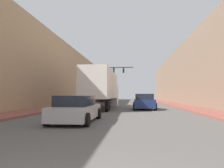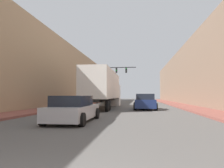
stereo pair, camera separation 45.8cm
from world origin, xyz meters
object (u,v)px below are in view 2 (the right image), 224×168
at_px(semi_truck, 104,88).
at_px(traffic_signal_gantry, 108,76).
at_px(suv_car, 145,102).
at_px(sedan_car, 73,109).

relative_size(semi_truck, traffic_signal_gantry, 1.94).
relative_size(suv_car, traffic_signal_gantry, 0.65).
bearing_deg(traffic_signal_gantry, semi_truck, -83.42).
relative_size(sedan_car, traffic_signal_gantry, 0.68).
distance_m(sedan_car, traffic_signal_gantry, 27.16).
distance_m(suv_car, traffic_signal_gantry, 17.50).
xyz_separation_m(sedan_car, traffic_signal_gantry, (-1.99, 26.78, 4.10)).
height_order(sedan_car, traffic_signal_gantry, traffic_signal_gantry).
bearing_deg(traffic_signal_gantry, sedan_car, -85.76).
distance_m(semi_truck, suv_car, 5.18).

